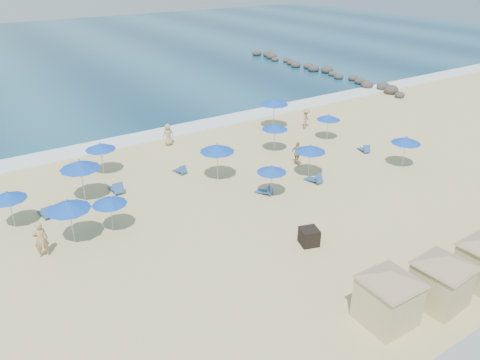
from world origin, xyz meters
name	(u,v)px	position (x,y,z in m)	size (l,w,h in m)	color
ground	(296,208)	(0.00, 0.00, 0.00)	(160.00, 160.00, 0.00)	#C9B77F
ocean	(55,53)	(0.00, 55.00, 0.03)	(160.00, 80.00, 0.06)	navy
surf_line	(176,131)	(0.00, 15.50, 0.04)	(160.00, 2.50, 0.08)	white
rock_jetty	(318,70)	(24.01, 24.90, 0.36)	(2.56, 26.66, 0.96)	#2F2A27
trash_bin	(309,237)	(-1.81, -3.21, 0.44)	(0.87, 0.87, 0.87)	black
cabana_0	(389,290)	(-2.88, -9.03, 1.52)	(4.23, 4.23, 2.65)	#C8BC89
cabana_1	(443,274)	(-0.24, -9.51, 1.49)	(4.15, 4.15, 2.61)	#C8BC89
umbrella_0	(8,196)	(-13.88, 6.68, 1.88)	(1.90, 1.90, 2.16)	#A5A8AD
umbrella_1	(68,205)	(-11.61, 3.42, 2.13)	(2.16, 2.16, 2.46)	#A5A8AD
umbrella_2	(80,165)	(-9.82, 7.63, 2.29)	(2.32, 2.32, 2.64)	#A5A8AD
umbrella_3	(109,201)	(-9.60, 3.43, 1.78)	(1.81, 1.81, 2.06)	#A5A8AD
umbrella_4	(100,146)	(-7.69, 10.62, 1.95)	(1.98, 1.98, 2.25)	#A5A8AD
umbrella_5	(217,148)	(-1.81, 5.73, 2.19)	(2.22, 2.22, 2.53)	#A5A8AD
umbrella_6	(272,169)	(-0.30, 2.01, 1.77)	(1.80, 1.80, 2.04)	#A5A8AD
umbrella_7	(275,127)	(4.17, 7.61, 1.90)	(1.92, 1.92, 2.19)	#A5A8AD
umbrella_8	(310,148)	(3.43, 2.86, 1.97)	(2.00, 2.00, 2.27)	#A5A8AD
umbrella_9	(274,101)	(7.09, 11.58, 2.34)	(2.37, 2.37, 2.70)	#A5A8AD
umbrella_10	(329,117)	(9.09, 7.25, 1.82)	(1.84, 1.84, 2.10)	#A5A8AD
umbrella_11	(406,140)	(9.79, 0.50, 1.96)	(1.98, 1.98, 2.26)	#A5A8AD
beach_chair_0	(46,212)	(-12.19, 6.90, 0.25)	(0.73, 1.36, 0.72)	#264E8D
beach_chair_1	(117,188)	(-7.89, 7.56, 0.27)	(0.64, 1.41, 0.77)	#264E8D
beach_chair_2	(181,170)	(-3.37, 7.91, 0.21)	(0.67, 1.18, 0.61)	#264E8D
beach_chair_3	(266,191)	(-0.41, 2.36, 0.21)	(0.90, 1.22, 0.61)	#264E8D
beach_chair_4	(315,179)	(3.17, 1.95, 0.24)	(0.71, 1.30, 0.68)	#264E8D
beach_chair_5	(365,149)	(9.64, 3.81, 0.22)	(0.82, 1.25, 0.63)	#264E8D
beachgoer_0	(41,239)	(-13.19, 3.06, 0.93)	(0.68, 0.45, 1.86)	tan
beachgoer_1	(297,153)	(4.01, 4.77, 0.83)	(0.97, 0.40, 1.66)	tan
beachgoer_2	(306,119)	(9.38, 10.13, 0.85)	(1.10, 0.63, 1.70)	tan
beachgoer_3	(168,135)	(-1.82, 13.00, 0.84)	(0.82, 0.53, 1.67)	tan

